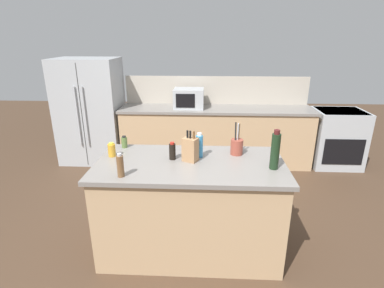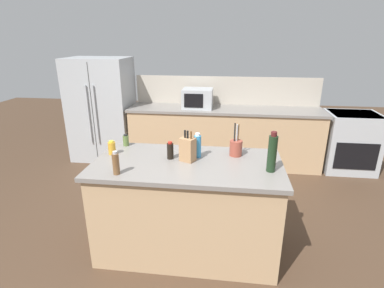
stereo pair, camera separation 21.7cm
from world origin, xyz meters
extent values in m
plane|color=#473323|center=(0.00, 0.00, 0.00)|extent=(14.00, 14.00, 0.00)
cube|color=tan|center=(0.30, 2.20, 0.45)|extent=(3.04, 0.62, 0.90)
cube|color=gray|center=(0.30, 2.20, 0.92)|extent=(3.08, 0.66, 0.04)
cube|color=#B2A899|center=(0.30, 2.52, 1.17)|extent=(3.04, 0.03, 0.46)
cube|color=tan|center=(0.00, 0.00, 0.45)|extent=(1.67, 0.83, 0.90)
cube|color=gray|center=(0.00, 0.00, 0.92)|extent=(1.73, 0.89, 0.04)
cube|color=#ADB2B7|center=(-1.78, 2.25, 0.85)|extent=(1.00, 0.72, 1.70)
cube|color=#2D2D2D|center=(-1.78, 1.89, 0.85)|extent=(0.01, 0.00, 1.62)
cylinder|color=#ADB2B7|center=(-1.84, 1.87, 0.85)|extent=(0.02, 0.02, 0.94)
cylinder|color=#ADB2B7|center=(-1.72, 1.87, 0.85)|extent=(0.02, 0.02, 0.94)
cube|color=#ADB2B7|center=(2.26, 2.20, 0.46)|extent=(0.76, 0.64, 0.92)
cube|color=black|center=(2.26, 1.88, 0.35)|extent=(0.61, 0.01, 0.41)
cube|color=black|center=(2.26, 2.20, 0.91)|extent=(0.68, 0.58, 0.02)
cube|color=#ADB2B7|center=(-0.14, 2.20, 1.09)|extent=(0.47, 0.38, 0.30)
cube|color=black|center=(-0.18, 2.01, 1.09)|extent=(0.29, 0.01, 0.21)
cube|color=#A87C54|center=(0.00, 0.03, 1.05)|extent=(0.16, 0.15, 0.22)
cylinder|color=black|center=(-0.03, 0.05, 1.20)|extent=(0.02, 0.02, 0.07)
cylinder|color=black|center=(0.00, 0.03, 1.20)|extent=(0.02, 0.02, 0.07)
cylinder|color=brown|center=(0.03, 0.02, 1.20)|extent=(0.02, 0.02, 0.07)
cylinder|color=brown|center=(0.44, 0.22, 1.02)|extent=(0.12, 0.12, 0.15)
cylinder|color=olive|center=(0.46, 0.23, 1.17)|extent=(0.01, 0.05, 0.18)
cylinder|color=black|center=(0.42, 0.22, 1.17)|extent=(0.01, 0.05, 0.18)
cylinder|color=#B2B2B7|center=(0.44, 0.20, 1.17)|extent=(0.01, 0.03, 0.18)
cylinder|color=brown|center=(-0.55, -0.32, 1.03)|extent=(0.06, 0.06, 0.18)
cylinder|color=#B2B2B7|center=(-0.55, -0.32, 1.13)|extent=(0.04, 0.04, 0.02)
cylinder|color=black|center=(-0.17, 0.06, 1.01)|extent=(0.06, 0.06, 0.15)
cylinder|color=#B22319|center=(-0.17, 0.06, 1.10)|extent=(0.04, 0.04, 0.02)
cylinder|color=black|center=(0.73, -0.10, 1.10)|extent=(0.08, 0.08, 0.32)
cylinder|color=#4C1919|center=(0.73, -0.10, 1.27)|extent=(0.05, 0.05, 0.04)
cylinder|color=gold|center=(-0.76, 0.11, 1.00)|extent=(0.07, 0.07, 0.12)
cylinder|color=gold|center=(-0.76, 0.11, 1.07)|extent=(0.05, 0.05, 0.02)
cylinder|color=#3384BC|center=(0.08, 0.13, 1.05)|extent=(0.07, 0.07, 0.21)
cylinder|color=white|center=(0.08, 0.13, 1.17)|extent=(0.04, 0.04, 0.03)
cylinder|color=#567038|center=(-0.70, 0.35, 0.99)|extent=(0.06, 0.06, 0.11)
cylinder|color=black|center=(-0.70, 0.35, 1.06)|extent=(0.04, 0.04, 0.02)
camera|label=1|loc=(0.14, -2.52, 2.03)|focal=28.00mm
camera|label=2|loc=(0.36, -2.50, 2.03)|focal=28.00mm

